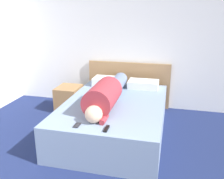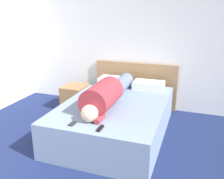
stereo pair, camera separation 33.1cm
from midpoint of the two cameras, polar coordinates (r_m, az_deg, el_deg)
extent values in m
cube|color=white|center=(4.76, 1.06, 11.51)|extent=(5.77, 0.06, 2.60)
cube|color=#7589A8|center=(3.82, -1.94, -6.52)|extent=(1.46, 2.09, 0.50)
cube|color=#A37A51|center=(4.85, 1.83, 1.15)|extent=(1.58, 0.04, 0.87)
cube|color=olive|center=(4.78, -11.78, -2.05)|extent=(0.41, 0.48, 0.46)
sphere|color=#DBB293|center=(3.06, -7.32, -5.70)|extent=(0.22, 0.22, 0.22)
cylinder|color=#992D38|center=(3.40, -4.86, -1.64)|extent=(0.39, 0.71, 0.39)
cylinder|color=slate|center=(4.13, -1.42, 0.90)|extent=(0.24, 0.85, 0.24)
cylinder|color=#992D38|center=(3.09, -4.91, -6.83)|extent=(0.07, 0.22, 0.07)
cube|color=white|center=(4.53, -2.82, 1.81)|extent=(0.55, 0.33, 0.14)
cube|color=white|center=(4.40, 5.06, 1.18)|extent=(0.52, 0.33, 0.13)
cube|color=black|center=(2.91, -4.56, -8.99)|extent=(0.04, 0.15, 0.02)
cube|color=black|center=(3.05, -11.13, -8.08)|extent=(0.06, 0.13, 0.01)
camera|label=1|loc=(0.17, -92.71, -0.88)|focal=40.00mm
camera|label=2|loc=(0.17, 87.29, 0.88)|focal=40.00mm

